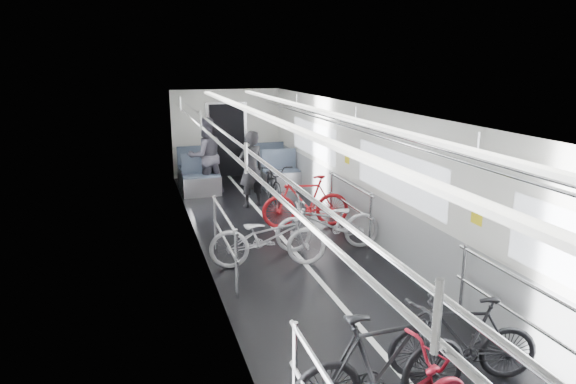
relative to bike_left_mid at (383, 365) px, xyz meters
name	(u,v)px	position (x,y,z in m)	size (l,w,h in m)	color
car_shell	(278,175)	(0.51, 5.23, 0.59)	(3.02, 14.01, 2.41)	black
bike_left_mid	(383,365)	(0.00, 0.00, 0.00)	(0.50, 1.79, 1.07)	black
bike_left_far	(268,237)	(-0.08, 3.74, -0.05)	(0.64, 1.84, 0.97)	#BBBABF
bike_right_near	(463,339)	(1.05, 0.29, -0.08)	(0.43, 1.51, 0.91)	black
bike_right_mid	(328,223)	(1.09, 4.14, -0.06)	(0.64, 1.82, 0.96)	#B0B0B5
bike_right_far	(306,202)	(1.12, 5.41, -0.02)	(0.48, 1.71, 1.03)	#AF151B
bike_aisle	(274,184)	(0.93, 7.06, -0.04)	(0.66, 1.90, 1.00)	black
person_standing	(251,169)	(0.44, 7.16, 0.31)	(0.62, 0.41, 1.69)	black
person_seated	(206,156)	(-0.34, 8.63, 0.39)	(0.90, 0.70, 1.85)	#333039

